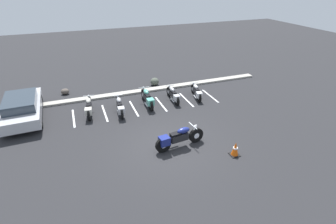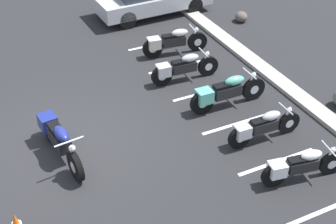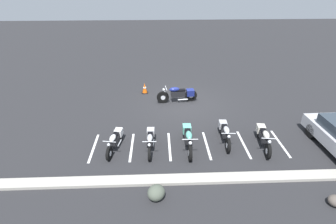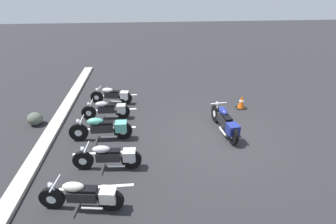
% 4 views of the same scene
% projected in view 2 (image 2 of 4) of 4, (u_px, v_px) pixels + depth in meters
% --- Properties ---
extents(ground, '(60.00, 60.00, 0.00)m').
position_uv_depth(ground, '(70.00, 145.00, 11.38)').
color(ground, '#262628').
extents(motorcycle_navy_featured, '(2.38, 0.71, 0.94)m').
position_uv_depth(motorcycle_navy_featured, '(58.00, 138.00, 10.80)').
color(motorcycle_navy_featured, black).
rests_on(motorcycle_navy_featured, ground).
extents(parked_bike_0, '(0.68, 2.16, 0.85)m').
position_uv_depth(parked_bike_0, '(172.00, 42.00, 14.90)').
color(parked_bike_0, black).
rests_on(parked_bike_0, ground).
extents(parked_bike_1, '(0.59, 2.11, 0.83)m').
position_uv_depth(parked_bike_1, '(182.00, 68.00, 13.57)').
color(parked_bike_1, black).
rests_on(parked_bike_1, ground).
extents(parked_bike_2, '(0.64, 2.27, 0.89)m').
position_uv_depth(parked_bike_2, '(225.00, 92.00, 12.44)').
color(parked_bike_2, black).
rests_on(parked_bike_2, ground).
extents(parked_bike_3, '(0.57, 2.02, 0.79)m').
position_uv_depth(parked_bike_3, '(262.00, 127.00, 11.27)').
color(parked_bike_3, black).
rests_on(parked_bike_3, ground).
extents(parked_bike_4, '(0.67, 1.97, 0.78)m').
position_uv_depth(parked_bike_4, '(300.00, 166.00, 10.14)').
color(parked_bike_4, black).
rests_on(parked_bike_4, ground).
extents(concrete_curb, '(18.00, 0.50, 0.12)m').
position_uv_depth(concrete_curb, '(282.00, 83.00, 13.60)').
color(concrete_curb, '#A8A399').
rests_on(concrete_curb, ground).
extents(landscape_rock_0, '(0.60, 0.57, 0.37)m').
position_uv_depth(landscape_rock_0, '(241.00, 17.00, 17.15)').
color(landscape_rock_0, '#584F48').
rests_on(landscape_rock_0, ground).
extents(stall_line_0, '(0.10, 2.10, 0.00)m').
position_uv_depth(stall_line_0, '(157.00, 44.00, 15.76)').
color(stall_line_0, white).
rests_on(stall_line_0, ground).
extents(stall_line_1, '(0.10, 2.10, 0.00)m').
position_uv_depth(stall_line_1, '(180.00, 66.00, 14.54)').
color(stall_line_1, white).
rests_on(stall_line_1, ground).
extents(stall_line_2, '(0.10, 2.10, 0.00)m').
position_uv_depth(stall_line_2, '(206.00, 92.00, 13.32)').
color(stall_line_2, white).
rests_on(stall_line_2, ground).
extents(stall_line_3, '(0.10, 2.10, 0.00)m').
position_uv_depth(stall_line_3, '(238.00, 123.00, 12.09)').
color(stall_line_3, white).
rests_on(stall_line_3, ground).
extents(stall_line_4, '(0.10, 2.10, 0.00)m').
position_uv_depth(stall_line_4, '(277.00, 162.00, 10.87)').
color(stall_line_4, white).
rests_on(stall_line_4, ground).
extents(stall_line_5, '(0.10, 2.10, 0.00)m').
position_uv_depth(stall_line_5, '(325.00, 210.00, 9.65)').
color(stall_line_5, white).
rests_on(stall_line_5, ground).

